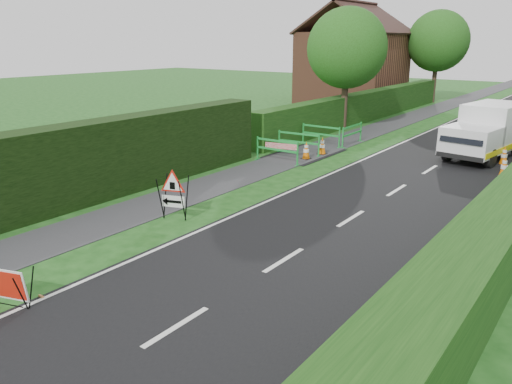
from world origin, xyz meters
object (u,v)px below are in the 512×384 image
Objects in this scene: red_rect_sign at (6,285)px; works_van at (487,130)px; triangle_sign at (172,191)px; hatchback_car at (499,109)px.

works_van is (4.33, 19.00, 0.76)m from red_rect_sign.
triangle_sign is at bearing 80.95° from red_rect_sign.
works_van reaches higher than triangle_sign.
red_rect_sign is 0.20× the size of works_van.
red_rect_sign is at bearing -94.90° from works_van.
works_van reaches higher than red_rect_sign.
triangle_sign is 0.35× the size of hatchback_car.
works_van reaches higher than hatchback_car.
works_van is 12.93m from hatchback_car.
red_rect_sign is 19.50m from works_van.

